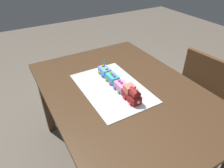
{
  "coord_description": "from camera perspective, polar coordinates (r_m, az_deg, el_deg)",
  "views": [
    {
      "loc": [
        -0.93,
        0.63,
        1.56
      ],
      "look_at": [
        0.06,
        0.06,
        0.77
      ],
      "focal_mm": 32.28,
      "sensor_mm": 36.0,
      "label": 1
    }
  ],
  "objects": [
    {
      "name": "cake_car_caboose_turquoise",
      "position": [
        1.45,
        0.13,
        1.63
      ],
      "size": [
        0.1,
        0.08,
        0.07
      ],
      "color": "#38B7C6",
      "rests_on": "cake_board"
    },
    {
      "name": "birthday_candle",
      "position": [
        1.5,
        -2.19,
        6.1
      ],
      "size": [
        0.01,
        0.01,
        0.06
      ],
      "color": "#4CA5E5",
      "rests_on": "cake_car_gondola_sky_blue"
    },
    {
      "name": "ground_plane",
      "position": [
        1.92,
        2.54,
        -19.72
      ],
      "size": [
        8.0,
        8.0,
        0.0
      ],
      "primitive_type": "plane",
      "color": "#6B6054"
    },
    {
      "name": "cake_car_flatbed_bubblegum",
      "position": [
        1.37,
        2.59,
        -0.7
      ],
      "size": [
        0.1,
        0.08,
        0.07
      ],
      "color": "pink",
      "rests_on": "cake_board"
    },
    {
      "name": "cake_car_gondola_sky_blue",
      "position": [
        1.54,
        -2.08,
        3.68
      ],
      "size": [
        0.1,
        0.08,
        0.07
      ],
      "color": "#669EEA",
      "rests_on": "cake_board"
    },
    {
      "name": "cake_locomotive",
      "position": [
        1.27,
        5.72,
        -2.94
      ],
      "size": [
        0.14,
        0.08,
        0.12
      ],
      "color": "maroon",
      "rests_on": "cake_board"
    },
    {
      "name": "chair",
      "position": [
        2.0,
        25.2,
        -2.09
      ],
      "size": [
        0.43,
        0.43,
        0.86
      ],
      "rotation": [
        0.0,
        0.0,
        0.09
      ],
      "color": "brown",
      "rests_on": "ground"
    },
    {
      "name": "cake_board",
      "position": [
        1.41,
        -0.0,
        -1.08
      ],
      "size": [
        0.6,
        0.4,
        0.0
      ],
      "primitive_type": "cube",
      "color": "silver",
      "rests_on": "dining_table"
    },
    {
      "name": "dining_table",
      "position": [
        1.46,
        3.17,
        -5.01
      ],
      "size": [
        1.4,
        1.0,
        0.74
      ],
      "color": "#4C331E",
      "rests_on": "ground"
    }
  ]
}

